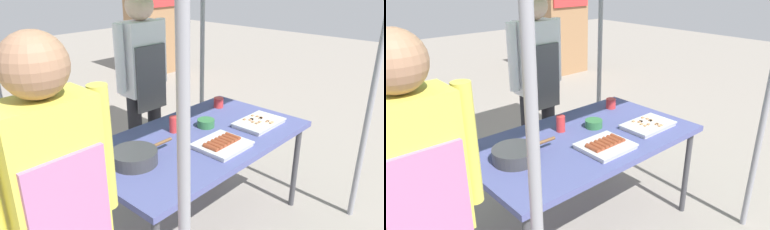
{
  "view_description": "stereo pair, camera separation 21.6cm",
  "coord_description": "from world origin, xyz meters",
  "views": [
    {
      "loc": [
        -1.7,
        -1.54,
        1.83
      ],
      "look_at": [
        0.0,
        0.05,
        0.9
      ],
      "focal_mm": 34.28,
      "sensor_mm": 36.0,
      "label": 1
    },
    {
      "loc": [
        -1.55,
        -1.69,
        1.83
      ],
      "look_at": [
        0.0,
        0.05,
        0.9
      ],
      "focal_mm": 34.28,
      "sensor_mm": 36.0,
      "label": 2
    }
  ],
  "objects": [
    {
      "name": "ground_plane",
      "position": [
        0.0,
        0.0,
        0.0
      ],
      "size": [
        18.0,
        18.0,
        0.0
      ],
      "primitive_type": "plane",
      "color": "gray"
    },
    {
      "name": "drink_cup_by_wok",
      "position": [
        -0.05,
        0.18,
        0.81
      ],
      "size": [
        0.06,
        0.06,
        0.12
      ],
      "primitive_type": "cylinder",
      "color": "red",
      "rests_on": "stall_table"
    },
    {
      "name": "neighbor_stall_right",
      "position": [
        2.78,
        3.65,
        0.88
      ],
      "size": [
        0.85,
        0.58,
        1.75
      ],
      "color": "#9E724C",
      "rests_on": "ground"
    },
    {
      "name": "stall_table",
      "position": [
        0.0,
        0.0,
        0.7
      ],
      "size": [
        1.6,
        0.9,
        0.75
      ],
      "color": "#4C518C",
      "rests_on": "ground"
    },
    {
      "name": "tray_meat_skewers",
      "position": [
        0.47,
        -0.19,
        0.77
      ],
      "size": [
        0.37,
        0.25,
        0.04
      ],
      "color": "silver",
      "rests_on": "stall_table"
    },
    {
      "name": "condiment_bowl",
      "position": [
        0.18,
        0.07,
        0.78
      ],
      "size": [
        0.13,
        0.13,
        0.06
      ],
      "primitive_type": "cylinder",
      "color": "#33723F",
      "rests_on": "stall_table"
    },
    {
      "name": "customer_nearby",
      "position": [
        -1.21,
        -0.4,
        0.99
      ],
      "size": [
        0.52,
        0.23,
        1.66
      ],
      "color": "#333842",
      "rests_on": "ground"
    },
    {
      "name": "tray_grilled_sausages",
      "position": [
        -0.01,
        -0.22,
        0.77
      ],
      "size": [
        0.32,
        0.29,
        0.05
      ],
      "color": "silver",
      "rests_on": "stall_table"
    },
    {
      "name": "drink_cup_near_edge",
      "position": [
        0.56,
        0.27,
        0.79
      ],
      "size": [
        0.08,
        0.08,
        0.08
      ],
      "primitive_type": "cylinder",
      "color": "red",
      "rests_on": "stall_table"
    },
    {
      "name": "vendor_woman",
      "position": [
        0.18,
        0.78,
        1.0
      ],
      "size": [
        0.52,
        0.23,
        1.68
      ],
      "rotation": [
        0.0,
        0.0,
        3.14
      ],
      "color": "black",
      "rests_on": "ground"
    },
    {
      "name": "cooking_wok",
      "position": [
        -0.53,
        0.02,
        0.8
      ],
      "size": [
        0.44,
        0.28,
        0.08
      ],
      "color": "#38383A",
      "rests_on": "stall_table"
    }
  ]
}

